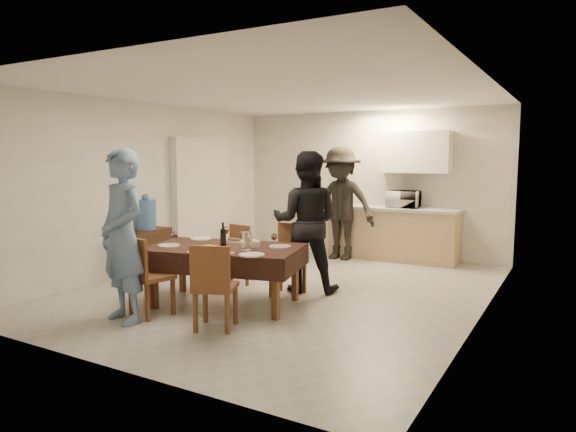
{
  "coord_description": "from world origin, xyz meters",
  "views": [
    {
      "loc": [
        3.4,
        -5.86,
        1.77
      ],
      "look_at": [
        0.21,
        -0.3,
        1.03
      ],
      "focal_mm": 32.0,
      "sensor_mm": 36.0,
      "label": 1
    }
  ],
  "objects_px": {
    "console": "(147,252)",
    "wine_bottle": "(223,234)",
    "water_jug": "(146,215)",
    "water_pitcher": "(246,241)",
    "person_far": "(306,222)",
    "microwave": "(403,199)",
    "person_near": "(123,236)",
    "savoury_tart": "(211,250)",
    "person_kitchen": "(341,204)",
    "dining_table": "(224,249)"
  },
  "relations": [
    {
      "from": "console",
      "to": "wine_bottle",
      "type": "relative_size",
      "value": 2.58
    },
    {
      "from": "water_jug",
      "to": "water_pitcher",
      "type": "height_order",
      "value": "water_jug"
    },
    {
      "from": "person_far",
      "to": "microwave",
      "type": "bearing_deg",
      "value": -121.05
    },
    {
      "from": "water_jug",
      "to": "microwave",
      "type": "bearing_deg",
      "value": 44.11
    },
    {
      "from": "console",
      "to": "water_jug",
      "type": "height_order",
      "value": "water_jug"
    },
    {
      "from": "water_jug",
      "to": "person_far",
      "type": "height_order",
      "value": "person_far"
    },
    {
      "from": "water_pitcher",
      "to": "person_near",
      "type": "bearing_deg",
      "value": -131.99
    },
    {
      "from": "savoury_tart",
      "to": "microwave",
      "type": "height_order",
      "value": "microwave"
    },
    {
      "from": "water_jug",
      "to": "person_kitchen",
      "type": "distance_m",
      "value": 3.26
    },
    {
      "from": "water_pitcher",
      "to": "person_kitchen",
      "type": "relative_size",
      "value": 0.11
    },
    {
      "from": "dining_table",
      "to": "wine_bottle",
      "type": "bearing_deg",
      "value": 121.39
    },
    {
      "from": "water_jug",
      "to": "microwave",
      "type": "relative_size",
      "value": 0.87
    },
    {
      "from": "microwave",
      "to": "person_near",
      "type": "distance_m",
      "value": 4.99
    },
    {
      "from": "savoury_tart",
      "to": "microwave",
      "type": "distance_m",
      "value": 4.18
    },
    {
      "from": "dining_table",
      "to": "wine_bottle",
      "type": "xyz_separation_m",
      "value": [
        -0.05,
        0.05,
        0.18
      ]
    },
    {
      "from": "console",
      "to": "wine_bottle",
      "type": "height_order",
      "value": "wine_bottle"
    },
    {
      "from": "microwave",
      "to": "person_near",
      "type": "bearing_deg",
      "value": 71.44
    },
    {
      "from": "water_jug",
      "to": "wine_bottle",
      "type": "height_order",
      "value": "water_jug"
    },
    {
      "from": "person_near",
      "to": "person_far",
      "type": "height_order",
      "value": "person_near"
    },
    {
      "from": "dining_table",
      "to": "person_far",
      "type": "height_order",
      "value": "person_far"
    },
    {
      "from": "dining_table",
      "to": "microwave",
      "type": "bearing_deg",
      "value": 60.64
    },
    {
      "from": "wine_bottle",
      "to": "person_far",
      "type": "height_order",
      "value": "person_far"
    },
    {
      "from": "water_jug",
      "to": "console",
      "type": "bearing_deg",
      "value": 90.0
    },
    {
      "from": "water_jug",
      "to": "water_pitcher",
      "type": "relative_size",
      "value": 2.17
    },
    {
      "from": "water_pitcher",
      "to": "microwave",
      "type": "xyz_separation_m",
      "value": [
        0.69,
        3.73,
        0.25
      ]
    },
    {
      "from": "dining_table",
      "to": "person_near",
      "type": "relative_size",
      "value": 1.08
    },
    {
      "from": "wine_bottle",
      "to": "microwave",
      "type": "distance_m",
      "value": 3.8
    },
    {
      "from": "water_jug",
      "to": "person_near",
      "type": "height_order",
      "value": "person_near"
    },
    {
      "from": "dining_table",
      "to": "savoury_tart",
      "type": "xyz_separation_m",
      "value": [
        0.1,
        -0.38,
        0.06
      ]
    },
    {
      "from": "person_near",
      "to": "person_kitchen",
      "type": "distance_m",
      "value": 4.33
    },
    {
      "from": "console",
      "to": "microwave",
      "type": "bearing_deg",
      "value": 44.11
    },
    {
      "from": "savoury_tart",
      "to": "person_far",
      "type": "relative_size",
      "value": 0.24
    },
    {
      "from": "wine_bottle",
      "to": "person_far",
      "type": "bearing_deg",
      "value": 59.04
    },
    {
      "from": "microwave",
      "to": "savoury_tart",
      "type": "bearing_deg",
      "value": 76.99
    },
    {
      "from": "water_jug",
      "to": "person_kitchen",
      "type": "bearing_deg",
      "value": 50.29
    },
    {
      "from": "water_jug",
      "to": "microwave",
      "type": "distance_m",
      "value": 4.25
    },
    {
      "from": "water_jug",
      "to": "savoury_tart",
      "type": "height_order",
      "value": "water_jug"
    },
    {
      "from": "console",
      "to": "person_far",
      "type": "xyz_separation_m",
      "value": [
        2.56,
        0.32,
        0.58
      ]
    },
    {
      "from": "water_pitcher",
      "to": "person_kitchen",
      "type": "height_order",
      "value": "person_kitchen"
    },
    {
      "from": "microwave",
      "to": "person_near",
      "type": "xyz_separation_m",
      "value": [
        -1.59,
        -4.73,
        -0.12
      ]
    },
    {
      "from": "console",
      "to": "person_far",
      "type": "distance_m",
      "value": 2.64
    },
    {
      "from": "microwave",
      "to": "person_far",
      "type": "distance_m",
      "value": 2.68
    },
    {
      "from": "person_near",
      "to": "person_far",
      "type": "relative_size",
      "value": 1.01
    },
    {
      "from": "dining_table",
      "to": "wine_bottle",
      "type": "relative_size",
      "value": 7.02
    },
    {
      "from": "microwave",
      "to": "person_near",
      "type": "height_order",
      "value": "person_near"
    },
    {
      "from": "wine_bottle",
      "to": "person_kitchen",
      "type": "xyz_separation_m",
      "value": [
        0.12,
        3.18,
        0.12
      ]
    },
    {
      "from": "water_jug",
      "to": "person_near",
      "type": "relative_size",
      "value": 0.24
    },
    {
      "from": "dining_table",
      "to": "microwave",
      "type": "xyz_separation_m",
      "value": [
        1.04,
        3.68,
        0.38
      ]
    },
    {
      "from": "water_jug",
      "to": "person_kitchen",
      "type": "height_order",
      "value": "person_kitchen"
    },
    {
      "from": "wine_bottle",
      "to": "savoury_tart",
      "type": "relative_size",
      "value": 0.64
    }
  ]
}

